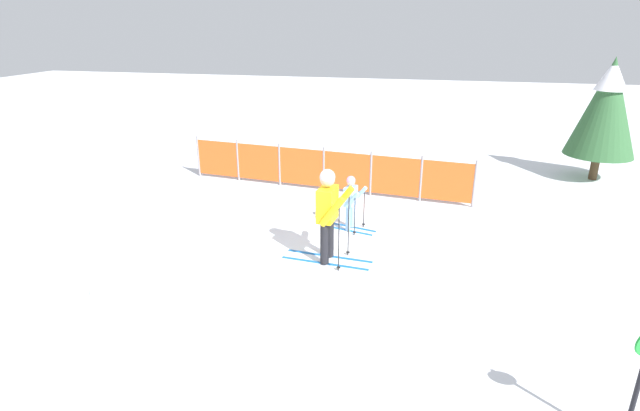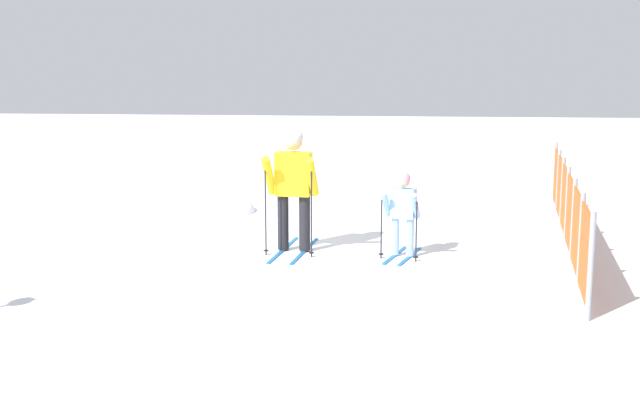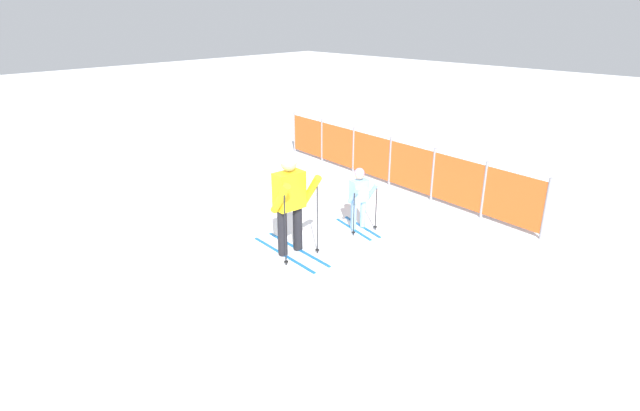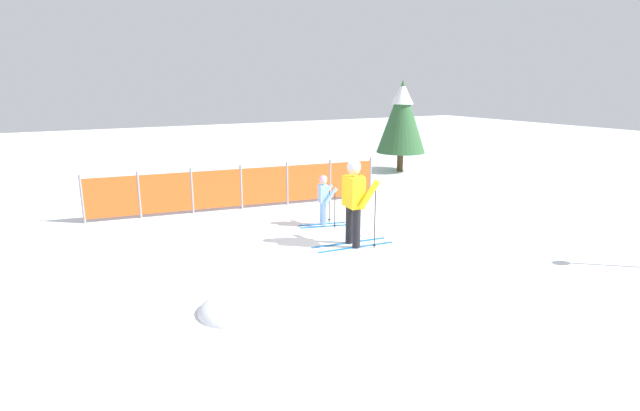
{
  "view_description": "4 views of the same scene",
  "coord_description": "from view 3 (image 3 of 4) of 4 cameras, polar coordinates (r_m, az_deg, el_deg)",
  "views": [
    {
      "loc": [
        1.96,
        -7.76,
        4.14
      ],
      "look_at": [
        0.01,
        0.86,
        0.82
      ],
      "focal_mm": 28.0,
      "sensor_mm": 36.0,
      "label": 1
    },
    {
      "loc": [
        11.15,
        1.85,
        2.57
      ],
      "look_at": [
        0.74,
        0.67,
        0.74
      ],
      "focal_mm": 45.0,
      "sensor_mm": 36.0,
      "label": 2
    },
    {
      "loc": [
        5.83,
        -4.69,
        3.77
      ],
      "look_at": [
        0.53,
        0.7,
        0.78
      ],
      "focal_mm": 28.0,
      "sensor_mm": 36.0,
      "label": 3
    },
    {
      "loc": [
        -4.83,
        -7.74,
        3.16
      ],
      "look_at": [
        0.04,
        1.17,
        0.65
      ],
      "focal_mm": 28.0,
      "sensor_mm": 36.0,
      "label": 4
    }
  ],
  "objects": [
    {
      "name": "ground_plane",
      "position": [
        8.37,
        -5.95,
        -5.28
      ],
      "size": [
        60.0,
        60.0,
        0.0
      ],
      "primitive_type": "plane",
      "color": "white"
    },
    {
      "name": "skier_child",
      "position": [
        8.94,
        4.52,
        1.29
      ],
      "size": [
        1.12,
        0.58,
        1.16
      ],
      "rotation": [
        0.0,
        0.0,
        -0.26
      ],
      "color": "#1966B2",
      "rests_on": "ground_plane"
    },
    {
      "name": "snow_mound",
      "position": [
        9.77,
        -22.55,
        -2.85
      ],
      "size": [
        1.39,
        1.18,
        0.56
      ],
      "primitive_type": "ellipsoid",
      "color": "white",
      "rests_on": "ground_plane"
    },
    {
      "name": "safety_fence",
      "position": [
        11.39,
        8.03,
        5.03
      ],
      "size": [
        7.37,
        0.96,
        1.13
      ],
      "rotation": [
        0.0,
        0.0,
        -0.12
      ],
      "color": "gray",
      "rests_on": "ground_plane"
    },
    {
      "name": "skier_adult",
      "position": [
        7.9,
        -3.44,
        1.24
      ],
      "size": [
        1.66,
        0.76,
        1.73
      ],
      "rotation": [
        0.0,
        0.0,
        -0.09
      ],
      "color": "#1966B2",
      "rests_on": "ground_plane"
    }
  ]
}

